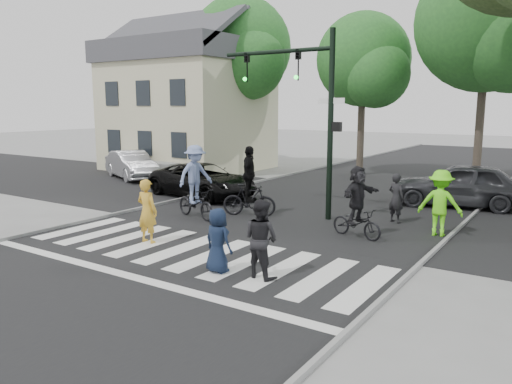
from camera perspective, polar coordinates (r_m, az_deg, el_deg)
ground at (r=12.07m, az=-9.98°, el=-7.91°), size 120.00×120.00×0.00m
road_stem at (r=15.93m, az=2.48°, el=-3.40°), size 10.00×70.00×0.01m
road_cross at (r=18.51m, az=7.27°, el=-1.60°), size 70.00×10.00×0.01m
curb_left at (r=18.96m, az=-10.72°, el=-1.29°), size 0.10×70.00×0.10m
curb_right at (r=14.08m, az=20.46°, el=-5.60°), size 0.10×70.00×0.10m
crosswalk at (r=12.53m, az=-7.89°, el=-7.14°), size 10.00×3.85×0.01m
traffic_signal at (r=16.38m, az=5.86°, el=10.66°), size 4.45×0.29×6.00m
bg_tree_0 at (r=32.68m, az=-8.52°, el=14.10°), size 5.46×5.20×8.97m
bg_tree_1 at (r=29.20m, az=-1.61°, el=15.73°), size 6.09×5.80×9.80m
bg_tree_2 at (r=26.83m, az=12.50°, el=14.16°), size 5.04×4.80×8.40m
bg_tree_3 at (r=24.08m, az=25.55°, el=16.77°), size 6.30×6.00×10.20m
house at (r=29.59m, az=-7.78°, el=10.03°), size 8.40×8.10×8.82m
pedestrian_woman at (r=13.65m, az=-12.33°, el=-2.15°), size 0.65×0.44×1.73m
pedestrian_child at (r=11.04m, az=-4.39°, el=-5.55°), size 0.76×0.54×1.45m
pedestrian_adult at (r=10.66m, az=0.56°, el=-5.36°), size 0.91×0.76×1.71m
cyclist_left at (r=16.37m, az=-6.92°, el=0.59°), size 2.00×1.37×2.40m
cyclist_mid at (r=16.58m, az=-0.79°, el=0.51°), size 1.86×1.18×2.35m
cyclist_right at (r=14.13m, az=11.50°, el=-1.57°), size 1.68×1.56×2.02m
car_suv at (r=20.26m, az=-6.09°, el=1.33°), size 5.15×2.97×1.35m
car_silver at (r=26.04m, az=-14.04°, el=3.04°), size 4.51×3.10×1.41m
car_grey at (r=19.62m, az=22.33°, el=0.78°), size 5.04×2.78×1.63m
bystander_hivis at (r=14.97m, az=20.31°, el=-1.20°), size 1.26×0.79×1.88m
bystander_dark at (r=16.25m, az=15.73°, el=-0.67°), size 0.68×0.57×1.58m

